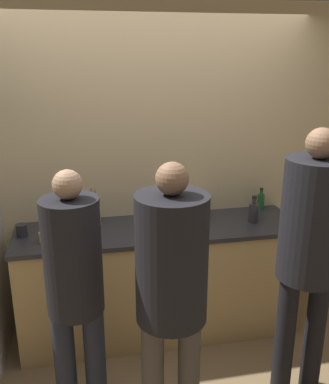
# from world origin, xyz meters

# --- Properties ---
(ground_plane) EXTENTS (14.00, 14.00, 0.00)m
(ground_plane) POSITION_xyz_m (0.00, 0.00, 0.00)
(ground_plane) COLOR #8C704C
(wall_back) EXTENTS (5.20, 0.06, 2.60)m
(wall_back) POSITION_xyz_m (0.00, 0.68, 1.30)
(wall_back) COLOR #D6BC8C
(wall_back) RESTS_ON ground_plane
(counter) EXTENTS (2.21, 0.66, 0.92)m
(counter) POSITION_xyz_m (0.00, 0.36, 0.46)
(counter) COLOR tan
(counter) RESTS_ON ground_plane
(person_left) EXTENTS (0.33, 0.33, 1.62)m
(person_left) POSITION_xyz_m (-0.64, -0.45, 0.95)
(person_left) COLOR #232838
(person_left) RESTS_ON ground_plane
(person_center) EXTENTS (0.39, 0.39, 1.70)m
(person_center) POSITION_xyz_m (-0.13, -0.69, 1.04)
(person_center) COLOR #4C4742
(person_center) RESTS_ON ground_plane
(person_right) EXTENTS (0.39, 0.39, 1.81)m
(person_right) POSITION_xyz_m (0.78, -0.50, 1.11)
(person_right) COLOR black
(person_right) RESTS_ON ground_plane
(fruit_bowl) EXTENTS (0.32, 0.32, 0.11)m
(fruit_bowl) POSITION_xyz_m (0.28, 0.50, 0.96)
(fruit_bowl) COLOR beige
(fruit_bowl) RESTS_ON counter
(utensil_crock) EXTENTS (0.10, 0.10, 0.30)m
(utensil_crock) POSITION_xyz_m (-0.49, 0.49, 1.00)
(utensil_crock) COLOR silver
(utensil_crock) RESTS_ON counter
(bottle_green) EXTENTS (0.06, 0.06, 0.19)m
(bottle_green) POSITION_xyz_m (0.93, 0.57, 1.00)
(bottle_green) COLOR #236033
(bottle_green) RESTS_ON counter
(bottle_dark) EXTENTS (0.08, 0.08, 0.22)m
(bottle_dark) POSITION_xyz_m (0.75, 0.30, 1.01)
(bottle_dark) COLOR #333338
(bottle_dark) RESTS_ON counter
(cup_yellow) EXTENTS (0.08, 0.08, 0.08)m
(cup_yellow) POSITION_xyz_m (-0.86, 0.23, 0.96)
(cup_yellow) COLOR gold
(cup_yellow) RESTS_ON counter
(cup_black) EXTENTS (0.08, 0.08, 0.09)m
(cup_black) POSITION_xyz_m (-1.03, 0.37, 0.97)
(cup_black) COLOR #28282D
(cup_black) RESTS_ON counter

